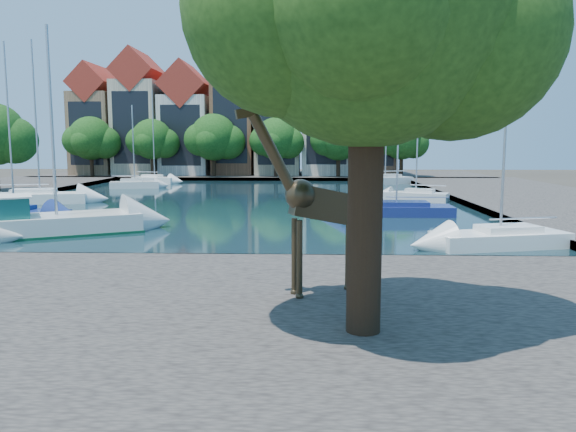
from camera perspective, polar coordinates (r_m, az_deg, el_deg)
name	(u,v)px	position (r m, az deg, el deg)	size (l,w,h in m)	color
ground	(152,265)	(23.06, -13.64, -4.88)	(160.00, 160.00, 0.00)	#38332B
water_basin	(233,201)	(46.34, -5.61, 1.50)	(38.00, 50.00, 0.08)	black
near_quay	(81,312)	(16.58, -20.28, -9.12)	(50.00, 14.00, 0.50)	#544F49
far_quay	(264,176)	(78.05, -2.47, 4.11)	(60.00, 16.00, 0.50)	#544F49
right_quay	(542,200)	(49.59, 24.37, 1.50)	(14.00, 52.00, 0.50)	#544F49
plane_tree	(374,11)	(13.04, 8.74, 19.86)	(8.32, 6.40, 10.62)	#332114
townhouse_west_end	(98,124)	(83.00, -18.73, 8.84)	(5.44, 9.18, 14.93)	#88684A
townhouse_west_mid	(141,118)	(81.12, -14.73, 9.64)	(5.94, 9.18, 16.79)	#C5B697
townhouse_west_inner	(188,124)	(79.47, -10.16, 9.18)	(6.43, 9.18, 15.15)	silver
townhouse_center	(234,116)	(78.40, -5.46, 10.03)	(5.44, 9.18, 16.93)	brown
townhouse_east_inner	(278,121)	(77.82, -1.01, 9.62)	(5.94, 9.18, 15.79)	tan
townhouse_east_mid	(326,118)	(77.75, 3.85, 9.88)	(6.43, 9.18, 16.65)	beige
townhouse_east_end	(373,126)	(78.18, 8.67, 9.07)	(5.44, 9.18, 14.43)	brown
far_tree_far_west	(91,140)	(77.44, -19.34, 7.32)	(7.28, 5.60, 7.68)	#332114
far_tree_west	(153,141)	(74.91, -13.59, 7.46)	(6.76, 5.20, 7.36)	#332114
far_tree_mid_west	(214,139)	(73.17, -7.48, 7.78)	(7.80, 6.00, 8.00)	#332114
far_tree_mid_east	(277,140)	(72.27, -1.17, 7.72)	(7.02, 5.40, 7.52)	#332114
far_tree_east	(339,139)	(72.26, 5.24, 7.77)	(7.54, 5.80, 7.84)	#332114
far_tree_far_east	(403,141)	(73.13, 11.56, 7.52)	(6.76, 5.20, 7.36)	#332114
giraffe_statue	(317,204)	(15.93, 2.98, 1.19)	(3.62, 1.62, 5.32)	#372C1B
motorsailer	(22,221)	(31.64, -25.40, -0.43)	(11.04, 7.94, 10.64)	silver
sailboat_left_b	(14,212)	(38.64, -26.03, 0.36)	(6.93, 3.66, 10.77)	navy
sailboat_left_c	(40,195)	(48.46, -23.88, 1.94)	(7.58, 3.96, 12.58)	white
sailboat_left_d	(135,183)	(60.94, -15.31, 3.26)	(5.24, 2.89, 8.59)	silver
sailboat_left_e	(155,178)	(68.27, -13.40, 3.76)	(5.44, 3.08, 10.82)	white
sailboat_right_a	(500,236)	(27.45, 20.75, -1.87)	(6.48, 3.57, 9.86)	white
sailboat_right_b	(396,208)	(37.61, 10.94, 0.81)	(7.33, 2.71, 9.11)	navy
sailboat_right_c	(416,194)	(47.10, 12.86, 2.17)	(5.40, 3.68, 8.59)	silver
sailboat_right_d	(385,179)	(65.47, 9.84, 3.76)	(6.64, 4.57, 11.15)	silver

